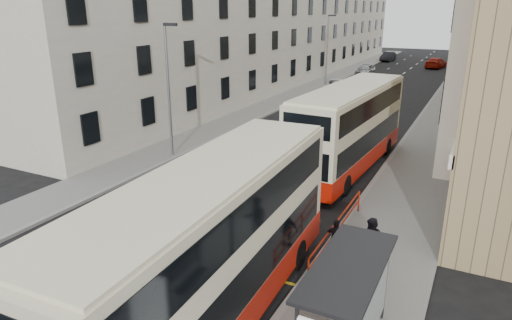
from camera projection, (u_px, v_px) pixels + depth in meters
The scene contains 19 objects.
ground at pixel (114, 279), 15.93m from camera, with size 200.00×200.00×0.00m, color black.
pavement_right at pixel (445, 120), 37.87m from camera, with size 4.00×120.00×0.15m, color slate.
pavement_left at pixel (275, 103), 44.48m from camera, with size 3.00×120.00×0.15m, color slate.
kerb_right at pixel (419, 117), 38.72m from camera, with size 0.25×120.00×0.15m, color gray.
kerb_left at pixel (289, 104), 43.84m from camera, with size 0.25×120.00×0.15m, color gray.
road_markings at pixel (385, 87), 53.99m from camera, with size 10.00×110.00×0.01m, color silver, non-canonical shape.
terrace_left at pixel (284, 27), 58.06m from camera, with size 9.18×79.00×13.25m.
bus_shelter at pixel (349, 298), 11.36m from camera, with size 1.65×4.25×2.70m.
guard_railing at pixel (338, 226), 17.85m from camera, with size 0.06×6.56×1.01m.
street_lamp_near at pixel (169, 84), 27.31m from camera, with size 0.93×0.18×8.00m.
street_lamp_far at pixel (328, 46), 52.68m from camera, with size 0.93×0.18×8.00m.
double_decker_front at pixel (211, 249), 12.94m from camera, with size 3.28×12.34×4.88m.
double_decker_rear at pixel (349, 128), 25.93m from camera, with size 3.52×12.28×4.84m.
pedestrian_mid at pixel (372, 243), 16.18m from camera, with size 0.90×0.70×1.85m, color black.
pedestrian_far at pixel (336, 239), 16.76m from camera, with size 0.90×0.37×1.53m, color black.
white_van at pixel (336, 86), 50.65m from camera, with size 2.25×4.88×1.36m, color silver.
car_silver at pixel (365, 70), 62.08m from camera, with size 1.89×4.70×1.60m, color #A4A8AC.
car_dark at pixel (388, 56), 78.98m from camera, with size 1.65×4.72×1.56m, color black.
car_red at pixel (436, 63), 69.97m from camera, with size 2.23×5.48×1.59m, color #941004.
Camera 1 is at (10.63, -10.05, 9.04)m, focal length 32.00 mm.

